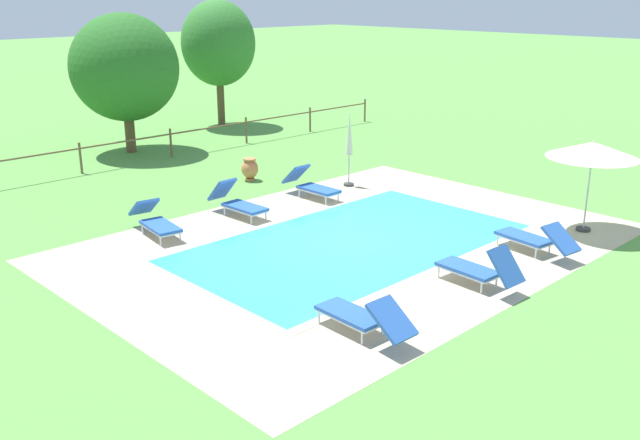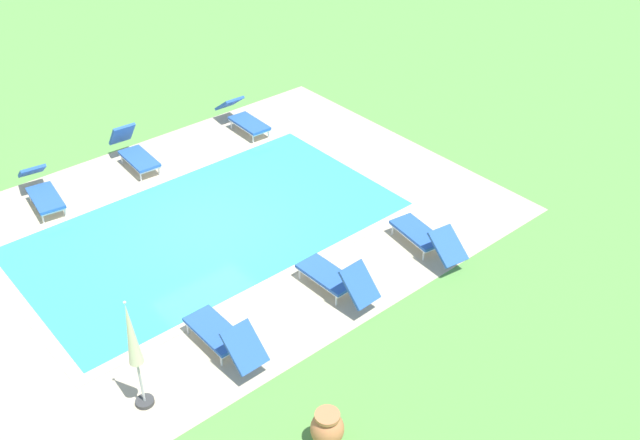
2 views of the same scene
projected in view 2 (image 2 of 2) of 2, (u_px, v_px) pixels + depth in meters
ground_plane at (210, 227)px, 16.55m from camera, size 160.00×160.00×0.00m
pool_deck_paving at (210, 227)px, 16.55m from camera, size 13.02×9.29×0.01m
swimming_pool_water at (210, 227)px, 16.55m from camera, size 8.48×4.74×0.01m
pool_coping_rim at (210, 226)px, 16.55m from camera, size 8.96×5.22×0.01m
sun_lounger_north_near_steps at (426, 236)px, 15.61m from camera, size 0.89×2.07×0.83m
sun_lounger_north_mid at (134, 152)px, 18.64m from camera, size 0.70×1.89×0.99m
sun_lounger_north_far at (223, 336)px, 13.07m from camera, size 0.62×1.95×0.91m
sun_lounger_north_end at (243, 118)px, 20.30m from camera, size 0.67×2.03×0.83m
sun_lounger_south_near_corner at (336, 278)px, 14.42m from camera, size 0.66×1.92×0.95m
sun_lounger_south_mid at (42, 190)px, 17.15m from camera, size 0.86×2.07×0.83m
patio_umbrella_closed_row_west at (133, 342)px, 11.44m from camera, size 0.32×0.32×2.30m
terracotta_urn_near_fence at (327, 428)px, 11.35m from camera, size 0.54×0.54×0.72m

